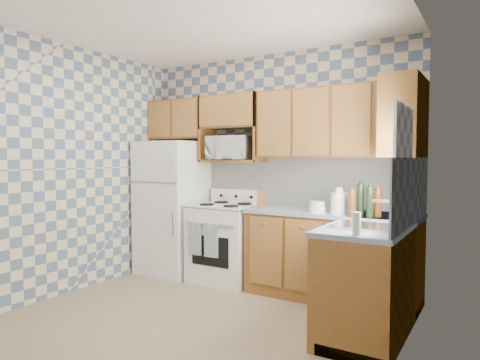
# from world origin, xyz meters

# --- Properties ---
(floor) EXTENTS (3.40, 3.40, 0.00)m
(floor) POSITION_xyz_m (0.00, 0.00, 0.00)
(floor) COLOR #78694C
(floor) RESTS_ON ground
(back_wall) EXTENTS (3.40, 0.02, 2.70)m
(back_wall) POSITION_xyz_m (0.00, 1.60, 1.35)
(back_wall) COLOR slate
(back_wall) RESTS_ON ground
(right_wall) EXTENTS (0.02, 3.20, 2.70)m
(right_wall) POSITION_xyz_m (1.70, 0.00, 1.35)
(right_wall) COLOR slate
(right_wall) RESTS_ON ground
(backsplash_back) EXTENTS (2.60, 0.02, 0.56)m
(backsplash_back) POSITION_xyz_m (0.40, 1.59, 1.20)
(backsplash_back) COLOR silver
(backsplash_back) RESTS_ON back_wall
(backsplash_right) EXTENTS (0.02, 1.60, 0.56)m
(backsplash_right) POSITION_xyz_m (1.69, 0.80, 1.20)
(backsplash_right) COLOR silver
(backsplash_right) RESTS_ON right_wall
(refrigerator) EXTENTS (0.75, 0.70, 1.68)m
(refrigerator) POSITION_xyz_m (-1.27, 1.25, 0.84)
(refrigerator) COLOR white
(refrigerator) RESTS_ON floor
(stove_body) EXTENTS (0.76, 0.65, 0.90)m
(stove_body) POSITION_xyz_m (-0.47, 1.28, 0.45)
(stove_body) COLOR white
(stove_body) RESTS_ON floor
(cooktop) EXTENTS (0.76, 0.65, 0.02)m
(cooktop) POSITION_xyz_m (-0.47, 1.28, 0.91)
(cooktop) COLOR silver
(cooktop) RESTS_ON stove_body
(backguard) EXTENTS (0.76, 0.08, 0.17)m
(backguard) POSITION_xyz_m (-0.47, 1.55, 1.00)
(backguard) COLOR white
(backguard) RESTS_ON cooktop
(dish_towel_left) EXTENTS (0.18, 0.02, 0.37)m
(dish_towel_left) POSITION_xyz_m (-0.67, 0.93, 0.54)
(dish_towel_left) COLOR navy
(dish_towel_left) RESTS_ON stove_body
(dish_towel_right) EXTENTS (0.18, 0.02, 0.37)m
(dish_towel_right) POSITION_xyz_m (-0.44, 0.93, 0.54)
(dish_towel_right) COLOR navy
(dish_towel_right) RESTS_ON stove_body
(base_cabinets_back) EXTENTS (1.75, 0.60, 0.88)m
(base_cabinets_back) POSITION_xyz_m (0.82, 1.30, 0.44)
(base_cabinets_back) COLOR #623C0F
(base_cabinets_back) RESTS_ON floor
(base_cabinets_right) EXTENTS (0.60, 1.60, 0.88)m
(base_cabinets_right) POSITION_xyz_m (1.40, 0.80, 0.44)
(base_cabinets_right) COLOR #623C0F
(base_cabinets_right) RESTS_ON floor
(countertop_back) EXTENTS (1.77, 0.63, 0.04)m
(countertop_back) POSITION_xyz_m (0.82, 1.30, 0.90)
(countertop_back) COLOR slate
(countertop_back) RESTS_ON base_cabinets_back
(countertop_right) EXTENTS (0.63, 1.60, 0.04)m
(countertop_right) POSITION_xyz_m (1.40, 0.80, 0.90)
(countertop_right) COLOR slate
(countertop_right) RESTS_ON base_cabinets_right
(upper_cabinets_back) EXTENTS (1.75, 0.33, 0.74)m
(upper_cabinets_back) POSITION_xyz_m (0.82, 1.44, 1.85)
(upper_cabinets_back) COLOR #623C0F
(upper_cabinets_back) RESTS_ON back_wall
(upper_cabinets_fridge) EXTENTS (0.82, 0.33, 0.50)m
(upper_cabinets_fridge) POSITION_xyz_m (-1.29, 1.44, 1.97)
(upper_cabinets_fridge) COLOR #623C0F
(upper_cabinets_fridge) RESTS_ON back_wall
(upper_cabinets_right) EXTENTS (0.33, 0.70, 0.74)m
(upper_cabinets_right) POSITION_xyz_m (1.53, 1.25, 1.85)
(upper_cabinets_right) COLOR #623C0F
(upper_cabinets_right) RESTS_ON right_wall
(microwave_shelf) EXTENTS (0.80, 0.33, 0.03)m
(microwave_shelf) POSITION_xyz_m (-0.47, 1.44, 1.44)
(microwave_shelf) COLOR #623C0F
(microwave_shelf) RESTS_ON back_wall
(microwave) EXTENTS (0.56, 0.42, 0.29)m
(microwave) POSITION_xyz_m (-0.49, 1.41, 1.59)
(microwave) COLOR white
(microwave) RESTS_ON microwave_shelf
(sink) EXTENTS (0.48, 0.40, 0.03)m
(sink) POSITION_xyz_m (1.40, 0.45, 0.93)
(sink) COLOR #B7B7BC
(sink) RESTS_ON countertop_right
(window) EXTENTS (0.02, 0.66, 0.86)m
(window) POSITION_xyz_m (1.69, 0.45, 1.45)
(window) COLOR silver
(window) RESTS_ON right_wall
(bottle_0) EXTENTS (0.07, 0.07, 0.31)m
(bottle_0) POSITION_xyz_m (1.19, 1.09, 1.08)
(bottle_0) COLOR black
(bottle_0) RESTS_ON countertop_back
(bottle_1) EXTENTS (0.07, 0.07, 0.29)m
(bottle_1) POSITION_xyz_m (1.29, 1.04, 1.07)
(bottle_1) COLOR black
(bottle_1) RESTS_ON countertop_back
(bottle_2) EXTENTS (0.07, 0.07, 0.27)m
(bottle_2) POSITION_xyz_m (1.34, 1.13, 1.05)
(bottle_2) COLOR #5E2D10
(bottle_2) RESTS_ON countertop_back
(bottle_3) EXTENTS (0.07, 0.07, 0.25)m
(bottle_3) POSITION_xyz_m (1.12, 1.04, 1.04)
(bottle_3) COLOR #5E2D10
(bottle_3) RESTS_ON countertop_back
(knife_block) EXTENTS (0.11, 0.11, 0.20)m
(knife_block) POSITION_xyz_m (0.06, 1.19, 1.02)
(knife_block) COLOR brown
(knife_block) RESTS_ON countertop_back
(electric_kettle) EXTENTS (0.17, 0.17, 0.21)m
(electric_kettle) POSITION_xyz_m (0.96, 1.15, 1.02)
(electric_kettle) COLOR white
(electric_kettle) RESTS_ON countertop_back
(food_containers) EXTENTS (0.17, 0.17, 0.11)m
(food_containers) POSITION_xyz_m (0.73, 1.13, 0.98)
(food_containers) COLOR beige
(food_containers) RESTS_ON countertop_back
(soap_bottle) EXTENTS (0.06, 0.06, 0.17)m
(soap_bottle) POSITION_xyz_m (1.45, 0.05, 1.01)
(soap_bottle) COLOR beige
(soap_bottle) RESTS_ON countertop_right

